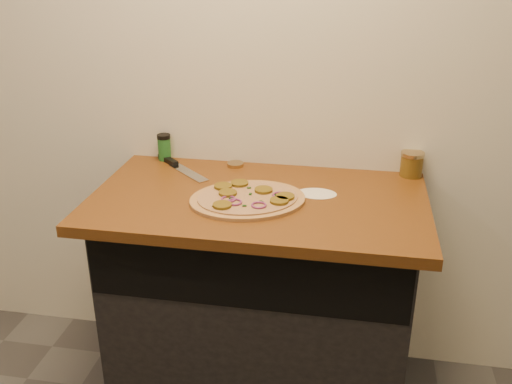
% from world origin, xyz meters
% --- Properties ---
extents(cabinet, '(1.10, 0.60, 0.86)m').
position_xyz_m(cabinet, '(0.00, 1.45, 0.43)').
color(cabinet, black).
rests_on(cabinet, ground).
extents(countertop, '(1.20, 0.70, 0.04)m').
position_xyz_m(countertop, '(0.00, 1.42, 0.88)').
color(countertop, brown).
rests_on(countertop, cabinet).
extents(pizza, '(0.52, 0.52, 0.03)m').
position_xyz_m(pizza, '(-0.03, 1.37, 0.91)').
color(pizza, tan).
rests_on(pizza, countertop).
extents(chefs_knife, '(0.28, 0.26, 0.02)m').
position_xyz_m(chefs_knife, '(-0.37, 1.64, 0.91)').
color(chefs_knife, '#B7BAC1').
rests_on(chefs_knife, countertop).
extents(mason_jar_lid, '(0.08, 0.08, 0.01)m').
position_xyz_m(mason_jar_lid, '(-0.14, 1.70, 0.91)').
color(mason_jar_lid, tan).
rests_on(mason_jar_lid, countertop).
extents(salsa_jar, '(0.09, 0.09, 0.10)m').
position_xyz_m(salsa_jar, '(0.55, 1.72, 0.95)').
color(salsa_jar, maroon).
rests_on(salsa_jar, countertop).
extents(spice_shaker, '(0.05, 0.05, 0.11)m').
position_xyz_m(spice_shaker, '(-0.45, 1.72, 0.96)').
color(spice_shaker, '#1F6428').
rests_on(spice_shaker, countertop).
extents(flour_spill, '(0.15, 0.15, 0.00)m').
position_xyz_m(flour_spill, '(0.20, 1.48, 0.90)').
color(flour_spill, silver).
rests_on(flour_spill, countertop).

